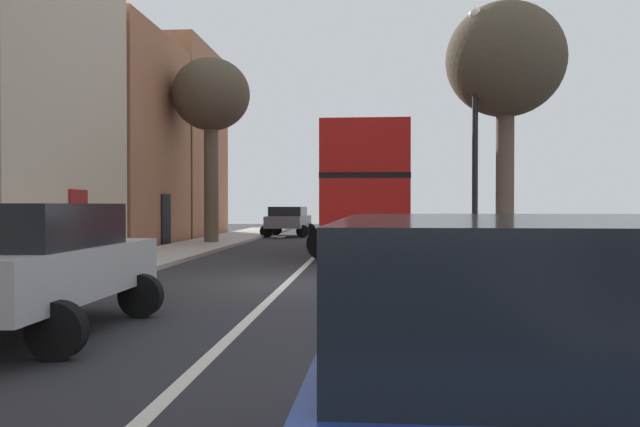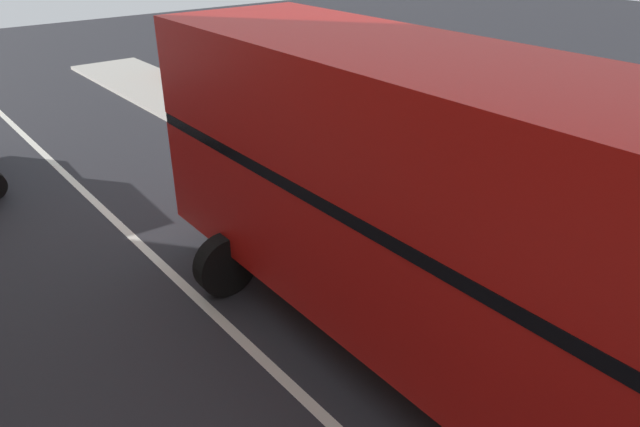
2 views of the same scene
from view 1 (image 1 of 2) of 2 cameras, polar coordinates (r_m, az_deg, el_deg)
name	(u,v)px [view 1 (image 1 of 2)]	position (r m, az deg, el deg)	size (l,w,h in m)	color
ground_plane	(288,282)	(14.24, -2.81, -5.98)	(84.00, 84.00, 0.00)	#28282D
road_centre_line	(288,282)	(14.24, -2.81, -5.97)	(0.16, 54.00, 0.01)	silver
sidewalk_left	(67,278)	(15.62, -21.02, -5.22)	(2.60, 60.00, 0.12)	#B2ADA3
sidewalk_right	(520,282)	(14.47, 16.92, -5.67)	(2.60, 60.00, 0.12)	#B2ADA3
boundary_wall_right	(596,258)	(14.84, 22.79, -3.58)	(0.36, 54.00, 1.13)	brown
double_decker_bus	(368,185)	(23.32, 4.19, 2.44)	(3.68, 10.62, 4.06)	#B61310
parked_car_grey_left_0	(289,219)	(34.64, -2.73, -0.49)	(2.63, 4.45, 1.56)	slate
parked_car_silver_left_1	(36,261)	(9.19, -23.34, -3.79)	(2.44, 4.37, 1.69)	#B7BABF
parked_car_blue_right_3	(543,378)	(3.05, 18.76, -13.34)	(2.56, 4.32, 1.63)	#1E389E
street_tree_left_0	(211,99)	(28.19, -9.41, 9.75)	(3.23, 3.23, 7.66)	brown
street_tree_right_1	(505,64)	(17.47, 15.75, 12.38)	(2.95, 2.95, 6.61)	brown
lamppost_right	(475,117)	(16.52, 13.28, 8.16)	(0.32, 0.32, 6.31)	black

